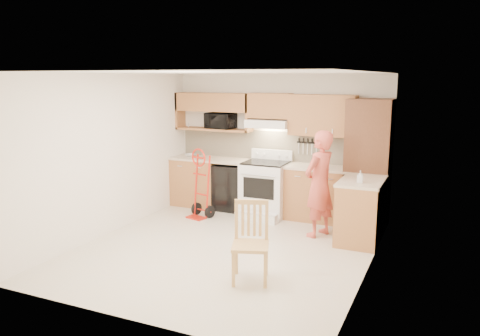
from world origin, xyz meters
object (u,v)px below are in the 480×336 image
Objects in this scene: person at (319,184)px; dining_chair at (250,243)px; hand_truck at (199,187)px; microwave at (220,121)px; range at (264,185)px.

dining_chair is at bearing 12.82° from person.
person is 2.18m from hand_truck.
hand_truck is at bearing -70.91° from person.
microwave is at bearing 105.81° from hand_truck.
dining_chair is at bearing -32.98° from hand_truck.
microwave is 0.46× the size of range.
hand_truck is at bearing 112.47° from dining_chair.
range is at bearing 43.69° from hand_truck.
microwave reaches higher than dining_chair.
range reaches higher than dining_chair.
range is (1.02, -0.33, -1.06)m from microwave.
hand_truck is 2.79m from dining_chair.
range is 1.19× the size of dining_chair.
dining_chair is (-0.31, -1.98, -0.34)m from person.
hand_truck is (0.01, -0.87, -1.08)m from microwave.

